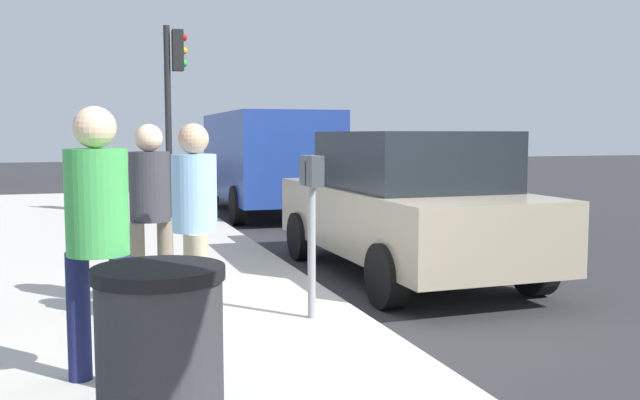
{
  "coord_description": "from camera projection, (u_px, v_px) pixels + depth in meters",
  "views": [
    {
      "loc": [
        -5.86,
        2.29,
        1.75
      ],
      "look_at": [
        -0.07,
        0.38,
        1.16
      ],
      "focal_mm": 39.22,
      "sensor_mm": 36.0,
      "label": 1
    }
  ],
  "objects": [
    {
      "name": "pedestrian_bystander",
      "position": [
        98.0,
        223.0,
        4.35
      ],
      "size": [
        0.43,
        0.41,
        1.77
      ],
      "rotation": [
        0.0,
        0.0,
        -0.81
      ],
      "color": "#191E4C",
      "rests_on": "sidewalk_slab"
    },
    {
      "name": "traffic_signal",
      "position": [
        173.0,
        89.0,
        13.12
      ],
      "size": [
        0.24,
        0.44,
        3.6
      ],
      "color": "black",
      "rests_on": "sidewalk_slab"
    },
    {
      "name": "pedestrian_at_meter",
      "position": [
        195.0,
        210.0,
        5.69
      ],
      "size": [
        0.52,
        0.37,
        1.68
      ],
      "rotation": [
        0.0,
        0.0,
        -1.57
      ],
      "color": "tan",
      "rests_on": "sidewalk_slab"
    },
    {
      "name": "trash_bin",
      "position": [
        161.0,
        377.0,
        3.13
      ],
      "size": [
        0.59,
        0.59,
        1.01
      ],
      "color": "#2D2D33",
      "rests_on": "sidewalk_slab"
    },
    {
      "name": "parking_officer",
      "position": [
        150.0,
        202.0,
        6.35
      ],
      "size": [
        0.39,
        0.43,
        1.68
      ],
      "rotation": [
        0.0,
        0.0,
        -2.43
      ],
      "color": "#726656",
      "rests_on": "sidewalk_slab"
    },
    {
      "name": "parked_van_far",
      "position": [
        266.0,
        156.0,
        15.1
      ],
      "size": [
        5.24,
        2.21,
        2.18
      ],
      "color": "navy",
      "rests_on": "ground_plane"
    },
    {
      "name": "sidewalk_slab",
      "position": [
        1.0,
        347.0,
        5.48
      ],
      "size": [
        28.0,
        6.0,
        0.15
      ],
      "primitive_type": "cube",
      "color": "#B7B2A8",
      "rests_on": "ground_plane"
    },
    {
      "name": "parked_sedan_near",
      "position": [
        406.0,
        204.0,
        8.5
      ],
      "size": [
        4.42,
        2.01,
        1.77
      ],
      "color": "gray",
      "rests_on": "ground_plane"
    },
    {
      "name": "ground_plane",
      "position": [
        357.0,
        324.0,
        6.42
      ],
      "size": [
        80.0,
        80.0,
        0.0
      ],
      "primitive_type": "plane",
      "color": "#2B2B2D",
      "rests_on": "ground"
    },
    {
      "name": "parking_meter",
      "position": [
        312.0,
        202.0,
        5.97
      ],
      "size": [
        0.36,
        0.12,
        1.41
      ],
      "color": "gray",
      "rests_on": "sidewalk_slab"
    }
  ]
}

